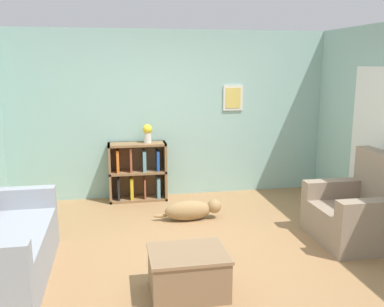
{
  "coord_description": "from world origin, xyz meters",
  "views": [
    {
      "loc": [
        -0.9,
        -4.43,
        2.08
      ],
      "look_at": [
        0.0,
        0.4,
        1.05
      ],
      "focal_mm": 40.0,
      "sensor_mm": 36.0,
      "label": 1
    }
  ],
  "objects_px": {
    "recliner_chair": "(360,212)",
    "dog": "(192,210)",
    "bookshelf": "(138,172)",
    "coffee_table": "(188,271)",
    "vase": "(147,132)"
  },
  "relations": [
    {
      "from": "vase",
      "to": "bookshelf",
      "type": "bearing_deg",
      "value": 172.5
    },
    {
      "from": "recliner_chair",
      "to": "dog",
      "type": "xyz_separation_m",
      "value": [
        -1.85,
        1.04,
        -0.22
      ]
    },
    {
      "from": "vase",
      "to": "coffee_table",
      "type": "bearing_deg",
      "value": -87.67
    },
    {
      "from": "recliner_chair",
      "to": "coffee_table",
      "type": "bearing_deg",
      "value": -159.72
    },
    {
      "from": "bookshelf",
      "to": "coffee_table",
      "type": "relative_size",
      "value": 1.26
    },
    {
      "from": "bookshelf",
      "to": "recliner_chair",
      "type": "distance_m",
      "value": 3.25
    },
    {
      "from": "coffee_table",
      "to": "vase",
      "type": "distance_m",
      "value": 3.0
    },
    {
      "from": "bookshelf",
      "to": "dog",
      "type": "xyz_separation_m",
      "value": [
        0.66,
        -1.04,
        -0.3
      ]
    },
    {
      "from": "bookshelf",
      "to": "coffee_table",
      "type": "height_order",
      "value": "bookshelf"
    },
    {
      "from": "recliner_chair",
      "to": "coffee_table",
      "type": "xyz_separation_m",
      "value": [
        -2.22,
        -0.82,
        -0.14
      ]
    },
    {
      "from": "recliner_chair",
      "to": "vase",
      "type": "height_order",
      "value": "vase"
    },
    {
      "from": "dog",
      "to": "bookshelf",
      "type": "bearing_deg",
      "value": 122.21
    },
    {
      "from": "bookshelf",
      "to": "dog",
      "type": "relative_size",
      "value": 0.97
    },
    {
      "from": "recliner_chair",
      "to": "coffee_table",
      "type": "relative_size",
      "value": 1.47
    },
    {
      "from": "coffee_table",
      "to": "dog",
      "type": "xyz_separation_m",
      "value": [
        0.38,
        1.86,
        -0.08
      ]
    }
  ]
}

